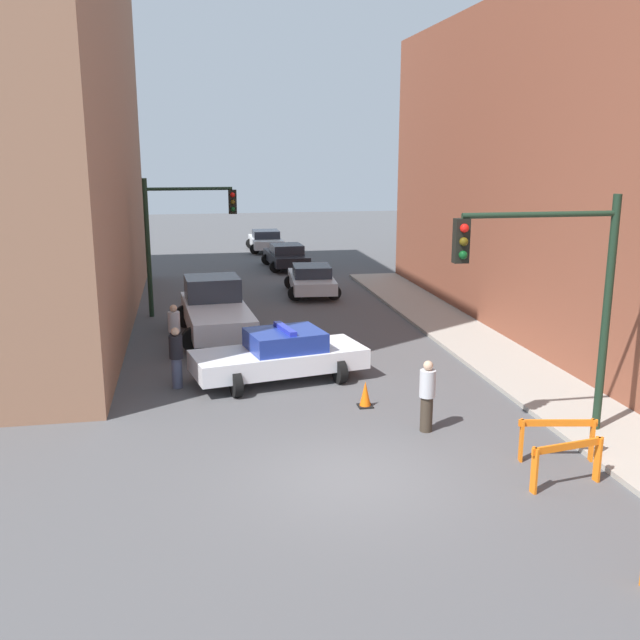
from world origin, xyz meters
The scene contains 15 objects.
ground_plane centered at (0.00, 0.00, 0.00)m, with size 120.00×120.00×0.00m, color #4C4C4F.
sidewalk_right centered at (6.20, 0.00, 0.06)m, with size 2.40×44.00×0.12m.
traffic_light_near centered at (4.73, 1.17, 3.53)m, with size 3.64×0.35×5.20m.
traffic_light_far centered at (-3.30, 14.86, 3.40)m, with size 3.44×0.35×5.20m.
police_car centered at (-0.56, 6.25, 0.72)m, with size 4.98×2.94×1.52m.
white_truck centered at (-2.09, 11.54, 0.91)m, with size 2.89×5.53×1.90m.
parked_car_near centered at (2.36, 17.96, 0.67)m, with size 2.50×4.43×1.31m.
parked_car_mid centered at (2.25, 25.18, 0.67)m, with size 2.41×4.38×1.31m.
parked_car_far centered at (1.92, 32.16, 0.67)m, with size 2.29×4.31×1.31m.
pedestrian_crossing centered at (-3.37, 6.14, 0.86)m, with size 0.51×0.51×1.66m.
pedestrian_corner centered at (-3.45, 9.04, 0.86)m, with size 0.50×0.50×1.66m.
pedestrian_sidewalk centered at (2.19, 2.01, 0.86)m, with size 0.51×0.51×1.66m.
barrier_mid centered at (3.88, -1.11, 0.62)m, with size 1.59×0.40×0.90m.
barrier_back centered at (4.28, -0.01, 0.62)m, with size 1.58×0.43×0.90m.
traffic_cone centered at (1.22, 3.79, 0.32)m, with size 0.36×0.36×0.66m.
Camera 1 is at (-2.95, -12.42, 6.21)m, focal length 40.00 mm.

